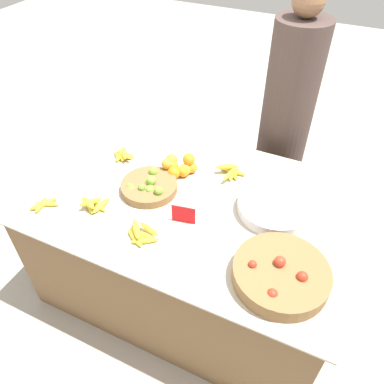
{
  "coord_description": "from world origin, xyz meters",
  "views": [
    {
      "loc": [
        0.65,
        -1.39,
        2.22
      ],
      "look_at": [
        0.0,
        0.0,
        0.84
      ],
      "focal_mm": 35.0,
      "sensor_mm": 36.0,
      "label": 1
    }
  ],
  "objects_px": {
    "metal_bowl": "(274,207)",
    "lime_bowl": "(149,186)",
    "tomato_basket": "(281,274)",
    "vendor_person": "(284,129)",
    "price_sign": "(183,215)"
  },
  "relations": [
    {
      "from": "metal_bowl",
      "to": "lime_bowl",
      "type": "bearing_deg",
      "value": -169.4
    },
    {
      "from": "lime_bowl",
      "to": "tomato_basket",
      "type": "distance_m",
      "value": 0.89
    },
    {
      "from": "vendor_person",
      "to": "lime_bowl",
      "type": "bearing_deg",
      "value": -119.82
    },
    {
      "from": "metal_bowl",
      "to": "vendor_person",
      "type": "xyz_separation_m",
      "value": [
        -0.16,
        0.81,
        -0.02
      ]
    },
    {
      "from": "tomato_basket",
      "to": "metal_bowl",
      "type": "xyz_separation_m",
      "value": [
        -0.15,
        0.41,
        -0.01
      ]
    },
    {
      "from": "metal_bowl",
      "to": "price_sign",
      "type": "xyz_separation_m",
      "value": [
        -0.4,
        -0.27,
        0.02
      ]
    },
    {
      "from": "lime_bowl",
      "to": "metal_bowl",
      "type": "relative_size",
      "value": 0.82
    },
    {
      "from": "tomato_basket",
      "to": "price_sign",
      "type": "height_order",
      "value": "tomato_basket"
    },
    {
      "from": "tomato_basket",
      "to": "price_sign",
      "type": "distance_m",
      "value": 0.57
    },
    {
      "from": "lime_bowl",
      "to": "vendor_person",
      "type": "bearing_deg",
      "value": 60.18
    },
    {
      "from": "metal_bowl",
      "to": "vendor_person",
      "type": "bearing_deg",
      "value": 100.91
    },
    {
      "from": "price_sign",
      "to": "vendor_person",
      "type": "distance_m",
      "value": 1.11
    },
    {
      "from": "tomato_basket",
      "to": "vendor_person",
      "type": "height_order",
      "value": "vendor_person"
    },
    {
      "from": "tomato_basket",
      "to": "lime_bowl",
      "type": "bearing_deg",
      "value": 161.5
    },
    {
      "from": "lime_bowl",
      "to": "vendor_person",
      "type": "relative_size",
      "value": 0.19
    }
  ]
}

